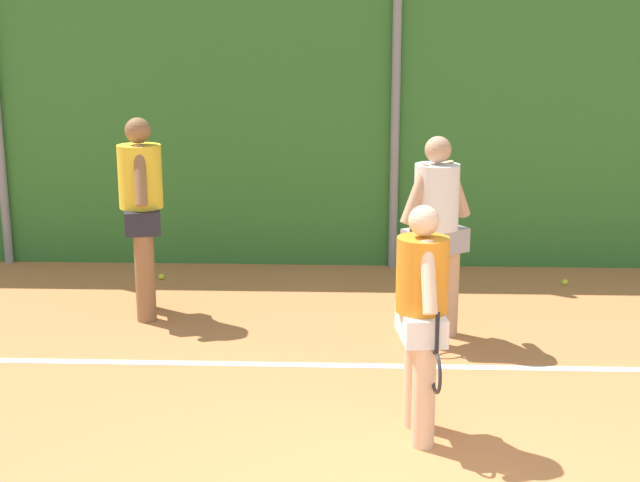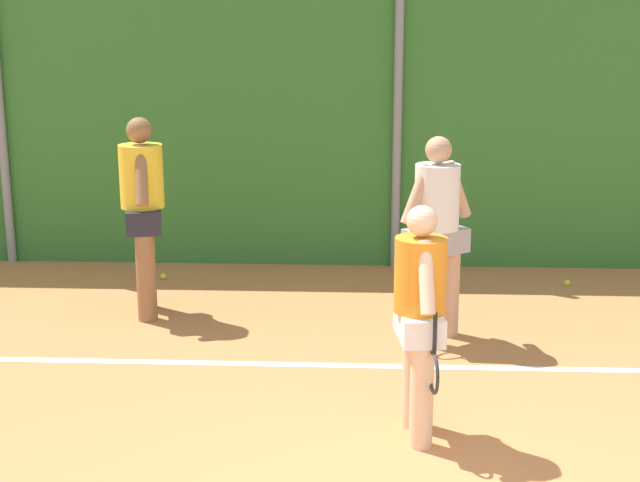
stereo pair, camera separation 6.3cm
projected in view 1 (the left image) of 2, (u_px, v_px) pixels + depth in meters
The scene contains 9 objects.
ground_plane at pixel (416, 429), 6.36m from camera, with size 24.73×24.73×0.00m, color #C67542.
hedge_fence_backdrop at pixel (395, 115), 10.27m from camera, with size 15.67×0.25×3.49m, color #33702D.
fence_post_center at pixel (395, 113), 10.09m from camera, with size 0.10×0.10×3.56m, color gray.
court_baseline_paint at pixel (407, 366), 7.50m from camera, with size 11.45×0.10×0.01m, color white.
player_foreground_near at pixel (422, 310), 6.05m from camera, with size 0.35×0.76×1.63m.
player_midcourt at pixel (435, 228), 7.93m from camera, with size 0.68×0.59×1.83m.
player_backcourt_far at pixel (142, 206), 8.57m from camera, with size 0.45×0.79×1.92m.
tennis_ball_3 at pixel (161, 277), 9.99m from camera, with size 0.07×0.07×0.07m, color #CCDB33.
tennis_ball_4 at pixel (565, 282), 9.78m from camera, with size 0.07×0.07×0.07m, color #CCDB33.
Camera 1 is at (-0.44, -4.03, 2.82)m, focal length 50.77 mm.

